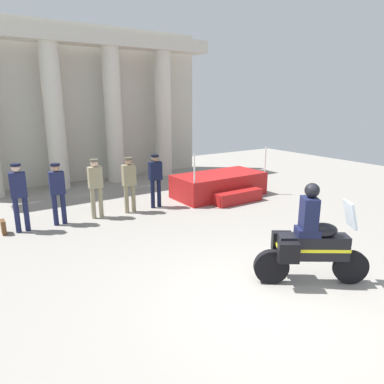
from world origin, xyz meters
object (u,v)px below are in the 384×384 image
(officer_in_row_0, at_px, (19,192))
(motorcycle_with_rider, at_px, (309,243))
(briefcase_on_ground, at_px, (3,227))
(officer_in_row_4, at_px, (155,177))
(reviewing_stand, at_px, (220,186))
(officer_in_row_1, at_px, (57,189))
(officer_in_row_3, at_px, (129,180))
(officer_in_row_2, at_px, (96,184))

(officer_in_row_0, height_order, motorcycle_with_rider, motorcycle_with_rider)
(motorcycle_with_rider, height_order, briefcase_on_ground, motorcycle_with_rider)
(briefcase_on_ground, bearing_deg, officer_in_row_4, -1.23)
(officer_in_row_0, relative_size, officer_in_row_4, 1.06)
(officer_in_row_4, bearing_deg, motorcycle_with_rider, 95.50)
(motorcycle_with_rider, distance_m, briefcase_on_ground, 7.32)
(officer_in_row_0, xyz_separation_m, motorcycle_with_rider, (3.91, -5.77, -0.25))
(reviewing_stand, bearing_deg, officer_in_row_4, 178.04)
(officer_in_row_1, height_order, officer_in_row_4, officer_in_row_1)
(reviewing_stand, height_order, officer_in_row_0, officer_in_row_0)
(officer_in_row_1, bearing_deg, officer_in_row_4, -175.67)
(officer_in_row_3, relative_size, officer_in_row_4, 1.00)
(briefcase_on_ground, bearing_deg, officer_in_row_1, -2.60)
(officer_in_row_4, relative_size, briefcase_on_ground, 4.62)
(reviewing_stand, distance_m, officer_in_row_3, 3.43)
(officer_in_row_0, bearing_deg, officer_in_row_3, -175.62)
(officer_in_row_0, distance_m, motorcycle_with_rider, 6.97)
(officer_in_row_0, xyz_separation_m, officer_in_row_3, (2.96, -0.03, -0.07))
(reviewing_stand, height_order, officer_in_row_1, reviewing_stand)
(briefcase_on_ground, bearing_deg, officer_in_row_2, -1.56)
(officer_in_row_2, distance_m, officer_in_row_3, 0.99)
(motorcycle_with_rider, bearing_deg, briefcase_on_ground, 161.03)
(officer_in_row_0, bearing_deg, briefcase_on_ground, -6.66)
(officer_in_row_0, height_order, officer_in_row_2, officer_in_row_0)
(officer_in_row_4, bearing_deg, officer_in_row_3, 6.55)
(officer_in_row_0, bearing_deg, motorcycle_with_rider, 129.04)
(reviewing_stand, xyz_separation_m, officer_in_row_2, (-4.36, 0.11, 0.62))
(officer_in_row_0, distance_m, officer_in_row_2, 1.97)
(officer_in_row_4, distance_m, briefcase_on_ground, 4.36)
(reviewing_stand, distance_m, officer_in_row_0, 6.37)
(officer_in_row_0, distance_m, officer_in_row_3, 2.96)
(reviewing_stand, distance_m, briefcase_on_ground, 6.78)
(officer_in_row_1, height_order, motorcycle_with_rider, motorcycle_with_rider)
(reviewing_stand, distance_m, motorcycle_with_rider, 6.19)
(officer_in_row_0, bearing_deg, officer_in_row_1, -173.41)
(officer_in_row_4, height_order, briefcase_on_ground, officer_in_row_4)
(officer_in_row_3, height_order, motorcycle_with_rider, motorcycle_with_rider)
(motorcycle_with_rider, bearing_deg, reviewing_stand, 101.31)
(officer_in_row_1, xyz_separation_m, officer_in_row_4, (2.91, -0.03, -0.01))
(officer_in_row_0, bearing_deg, reviewing_stand, -175.88)
(briefcase_on_ground, bearing_deg, officer_in_row_0, -11.57)
(officer_in_row_2, xyz_separation_m, briefcase_on_ground, (-2.41, 0.07, -0.82))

